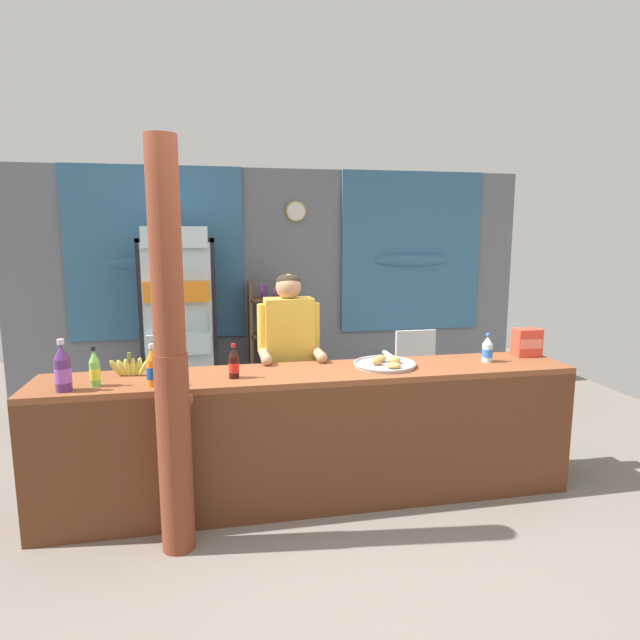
{
  "coord_description": "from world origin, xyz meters",
  "views": [
    {
      "loc": [
        -0.7,
        -3.04,
        1.83
      ],
      "look_at": [
        0.07,
        0.83,
        1.18
      ],
      "focal_mm": 29.82,
      "sensor_mm": 36.0,
      "label": 1
    }
  ],
  "objects_px": {
    "soda_bottle_orange_soda": "(152,368)",
    "banana_bunch": "(129,367)",
    "timber_post": "(171,362)",
    "soda_bottle_grape_soda": "(63,369)",
    "stall_counter": "(317,426)",
    "drink_fridge": "(180,312)",
    "soda_bottle_lime_soda": "(95,369)",
    "snack_box_crackers": "(527,342)",
    "bottle_shelf_rack": "(271,338)",
    "shopkeeper": "(289,350)",
    "pastry_tray": "(385,364)",
    "soda_bottle_water": "(487,350)",
    "soda_bottle_cola": "(234,364)",
    "plastic_lawn_chair": "(410,363)"
  },
  "relations": [
    {
      "from": "drink_fridge",
      "to": "soda_bottle_orange_soda",
      "type": "distance_m",
      "value": 2.23
    },
    {
      "from": "stall_counter",
      "to": "soda_bottle_grape_soda",
      "type": "relative_size",
      "value": 11.52
    },
    {
      "from": "soda_bottle_grape_soda",
      "to": "stall_counter",
      "type": "bearing_deg",
      "value": 1.82
    },
    {
      "from": "soda_bottle_lime_soda",
      "to": "snack_box_crackers",
      "type": "xyz_separation_m",
      "value": [
        3.02,
        0.22,
        -0.0
      ]
    },
    {
      "from": "bottle_shelf_rack",
      "to": "soda_bottle_grape_soda",
      "type": "bearing_deg",
      "value": -120.47
    },
    {
      "from": "soda_bottle_orange_soda",
      "to": "pastry_tray",
      "type": "height_order",
      "value": "soda_bottle_orange_soda"
    },
    {
      "from": "soda_bottle_water",
      "to": "pastry_tray",
      "type": "relative_size",
      "value": 0.48
    },
    {
      "from": "soda_bottle_cola",
      "to": "soda_bottle_orange_soda",
      "type": "relative_size",
      "value": 0.86
    },
    {
      "from": "soda_bottle_grape_soda",
      "to": "banana_bunch",
      "type": "bearing_deg",
      "value": 40.36
    },
    {
      "from": "soda_bottle_cola",
      "to": "bottle_shelf_rack",
      "type": "bearing_deg",
      "value": 78.62
    },
    {
      "from": "soda_bottle_grape_soda",
      "to": "soda_bottle_cola",
      "type": "bearing_deg",
      "value": 5.18
    },
    {
      "from": "soda_bottle_orange_soda",
      "to": "banana_bunch",
      "type": "height_order",
      "value": "soda_bottle_orange_soda"
    },
    {
      "from": "soda_bottle_orange_soda",
      "to": "plastic_lawn_chair",
      "type": "bearing_deg",
      "value": 38.02
    },
    {
      "from": "stall_counter",
      "to": "soda_bottle_grape_soda",
      "type": "distance_m",
      "value": 1.59
    },
    {
      "from": "bottle_shelf_rack",
      "to": "shopkeeper",
      "type": "relative_size",
      "value": 0.86
    },
    {
      "from": "timber_post",
      "to": "soda_bottle_grape_soda",
      "type": "height_order",
      "value": "timber_post"
    },
    {
      "from": "soda_bottle_water",
      "to": "timber_post",
      "type": "bearing_deg",
      "value": -168.43
    },
    {
      "from": "drink_fridge",
      "to": "soda_bottle_grape_soda",
      "type": "distance_m",
      "value": 2.3
    },
    {
      "from": "stall_counter",
      "to": "pastry_tray",
      "type": "height_order",
      "value": "pastry_tray"
    },
    {
      "from": "soda_bottle_lime_soda",
      "to": "pastry_tray",
      "type": "distance_m",
      "value": 1.88
    },
    {
      "from": "drink_fridge",
      "to": "soda_bottle_orange_soda",
      "type": "xyz_separation_m",
      "value": [
        -0.03,
        -2.23,
        -0.02
      ]
    },
    {
      "from": "shopkeeper",
      "to": "banana_bunch",
      "type": "height_order",
      "value": "shopkeeper"
    },
    {
      "from": "bottle_shelf_rack",
      "to": "snack_box_crackers",
      "type": "height_order",
      "value": "bottle_shelf_rack"
    },
    {
      "from": "soda_bottle_orange_soda",
      "to": "banana_bunch",
      "type": "distance_m",
      "value": 0.32
    },
    {
      "from": "soda_bottle_orange_soda",
      "to": "snack_box_crackers",
      "type": "xyz_separation_m",
      "value": [
        2.68,
        0.28,
        -0.01
      ]
    },
    {
      "from": "drink_fridge",
      "to": "soda_bottle_cola",
      "type": "xyz_separation_m",
      "value": [
        0.46,
        -2.15,
        -0.03
      ]
    },
    {
      "from": "plastic_lawn_chair",
      "to": "soda_bottle_grape_soda",
      "type": "xyz_separation_m",
      "value": [
        -2.87,
        -1.86,
        0.55
      ]
    },
    {
      "from": "pastry_tray",
      "to": "soda_bottle_orange_soda",
      "type": "bearing_deg",
      "value": -173.39
    },
    {
      "from": "timber_post",
      "to": "soda_bottle_lime_soda",
      "type": "xyz_separation_m",
      "value": [
        -0.47,
        0.34,
        -0.1
      ]
    },
    {
      "from": "timber_post",
      "to": "pastry_tray",
      "type": "distance_m",
      "value": 1.48
    },
    {
      "from": "timber_post",
      "to": "pastry_tray",
      "type": "bearing_deg",
      "value": 18.02
    },
    {
      "from": "timber_post",
      "to": "bottle_shelf_rack",
      "type": "bearing_deg",
      "value": 73.09
    },
    {
      "from": "soda_bottle_grape_soda",
      "to": "soda_bottle_lime_soda",
      "type": "relative_size",
      "value": 1.27
    },
    {
      "from": "pastry_tray",
      "to": "soda_bottle_grape_soda",
      "type": "bearing_deg",
      "value": -174.72
    },
    {
      "from": "shopkeeper",
      "to": "snack_box_crackers",
      "type": "relative_size",
      "value": 7.4
    },
    {
      "from": "drink_fridge",
      "to": "banana_bunch",
      "type": "bearing_deg",
      "value": -96.01
    },
    {
      "from": "plastic_lawn_chair",
      "to": "snack_box_crackers",
      "type": "distance_m",
      "value": 1.69
    },
    {
      "from": "stall_counter",
      "to": "shopkeeper",
      "type": "height_order",
      "value": "shopkeeper"
    },
    {
      "from": "shopkeeper",
      "to": "pastry_tray",
      "type": "relative_size",
      "value": 3.52
    },
    {
      "from": "timber_post",
      "to": "soda_bottle_grape_soda",
      "type": "xyz_separation_m",
      "value": [
        -0.63,
        0.27,
        -0.08
      ]
    },
    {
      "from": "soda_bottle_lime_soda",
      "to": "pastry_tray",
      "type": "height_order",
      "value": "soda_bottle_lime_soda"
    },
    {
      "from": "drink_fridge",
      "to": "soda_bottle_lime_soda",
      "type": "bearing_deg",
      "value": -99.77
    },
    {
      "from": "timber_post",
      "to": "soda_bottle_grape_soda",
      "type": "bearing_deg",
      "value": 157.12
    },
    {
      "from": "drink_fridge",
      "to": "soda_bottle_grape_soda",
      "type": "relative_size",
      "value": 6.09
    },
    {
      "from": "plastic_lawn_chair",
      "to": "soda_bottle_water",
      "type": "height_order",
      "value": "soda_bottle_water"
    },
    {
      "from": "soda_bottle_cola",
      "to": "snack_box_crackers",
      "type": "relative_size",
      "value": 1.08
    },
    {
      "from": "pastry_tray",
      "to": "banana_bunch",
      "type": "distance_m",
      "value": 1.71
    },
    {
      "from": "shopkeeper",
      "to": "pastry_tray",
      "type": "bearing_deg",
      "value": -36.93
    },
    {
      "from": "plastic_lawn_chair",
      "to": "shopkeeper",
      "type": "xyz_separation_m",
      "value": [
        -1.44,
        -1.22,
        0.46
      ]
    },
    {
      "from": "drink_fridge",
      "to": "soda_bottle_grape_soda",
      "type": "bearing_deg",
      "value": -103.41
    }
  ]
}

